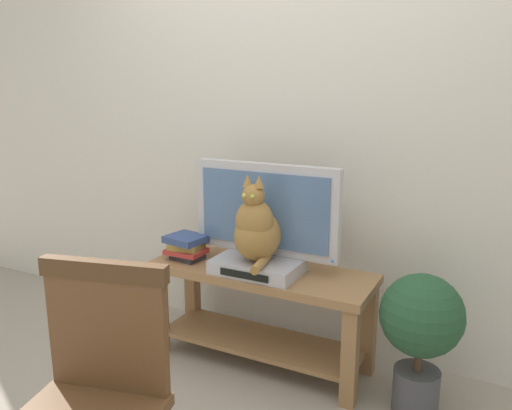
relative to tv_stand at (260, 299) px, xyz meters
name	(u,v)px	position (x,y,z in m)	size (l,w,h in m)	color
back_wall	(303,98)	(0.05, 0.41, 1.04)	(7.00, 0.12, 2.80)	beige
tv_stand	(260,299)	(0.00, 0.00, 0.00)	(1.19, 0.42, 0.54)	olive
tv	(265,213)	(0.00, 0.06, 0.46)	(0.80, 0.20, 0.55)	#B7B7BC
media_box	(258,266)	(0.01, -0.06, 0.21)	(0.44, 0.30, 0.07)	#ADADB2
cat	(257,229)	(0.01, -0.07, 0.41)	(0.23, 0.35, 0.44)	olive
wooden_chair	(92,392)	(0.05, -1.24, 0.19)	(0.52, 0.52, 0.94)	brown
book_stack	(186,246)	(-0.43, -0.04, 0.24)	(0.23, 0.21, 0.13)	#2D2D33
potted_plant	(421,328)	(0.83, -0.06, 0.05)	(0.37, 0.37, 0.66)	#47474C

